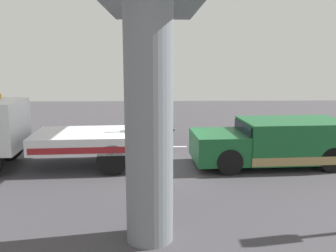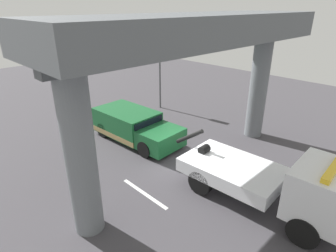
% 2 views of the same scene
% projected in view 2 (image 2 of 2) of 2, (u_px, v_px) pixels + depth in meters
% --- Properties ---
extents(ground_plane, '(60.00, 40.00, 0.10)m').
position_uv_depth(ground_plane, '(191.00, 168.00, 12.98)').
color(ground_plane, '#423F44').
extents(lane_stripe_west, '(2.60, 0.16, 0.01)m').
position_uv_depth(lane_stripe_west, '(73.00, 144.00, 15.11)').
color(lane_stripe_west, silver).
rests_on(lane_stripe_west, ground).
extents(lane_stripe_mid, '(2.60, 0.16, 0.01)m').
position_uv_depth(lane_stripe_mid, '(144.00, 193.00, 11.18)').
color(lane_stripe_mid, silver).
rests_on(lane_stripe_mid, ground).
extents(tow_truck_white, '(7.31, 2.72, 2.46)m').
position_uv_depth(tow_truck_white, '(282.00, 183.00, 9.80)').
color(tow_truck_white, white).
rests_on(tow_truck_white, ground).
extents(towed_van_green, '(5.31, 2.47, 1.58)m').
position_uv_depth(towed_van_green, '(134.00, 126.00, 15.37)').
color(towed_van_green, '#195B2D').
rests_on(towed_van_green, ground).
extents(overpass_structure, '(3.60, 12.51, 6.61)m').
position_uv_depth(overpass_structure, '(198.00, 45.00, 10.69)').
color(overpass_structure, slate).
rests_on(overpass_structure, ground).
extents(traffic_light_near, '(0.39, 0.32, 4.55)m').
position_uv_depth(traffic_light_near, '(160.00, 62.00, 19.17)').
color(traffic_light_near, '#515456').
rests_on(traffic_light_near, ground).
extents(traffic_cone_orange, '(0.48, 0.48, 0.57)m').
position_uv_depth(traffic_cone_orange, '(220.00, 149.00, 14.08)').
color(traffic_cone_orange, orange).
rests_on(traffic_cone_orange, ground).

